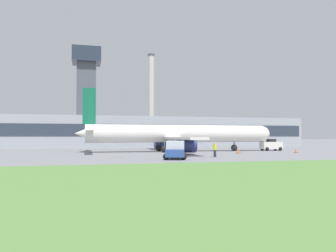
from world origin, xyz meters
name	(u,v)px	position (x,y,z in m)	size (l,w,h in m)	color
ground_plane	(187,153)	(0.00, 0.00, 0.00)	(400.00, 400.00, 0.00)	gray
terminal_building	(145,129)	(-1.09, 31.44, 4.33)	(78.16, 12.28, 23.48)	#9EA3AD
smokestack_left	(151,98)	(6.89, 63.59, 15.84)	(2.34, 2.34, 31.48)	beige
airplane	(176,134)	(-0.39, 5.10, 2.92)	(34.20, 29.32, 10.35)	white
pushback_tug	(271,145)	(17.37, 4.56, 0.94)	(3.79, 2.34, 2.10)	white
baggage_truck	(175,150)	(-4.98, -10.94, 1.03)	(3.74, 6.00, 2.06)	#2D4C93
ground_crew_person	(215,150)	(0.53, -9.78, 0.94)	(0.58, 0.58, 1.84)	#23283D
traffic_cone_near_nose	(296,151)	(17.29, -2.73, 0.30)	(0.54, 0.54, 0.65)	black
traffic_cone_wingtip	(238,151)	(7.47, -2.31, 0.30)	(0.62, 0.62, 0.66)	black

